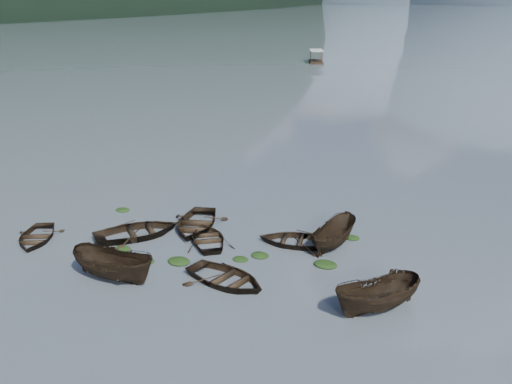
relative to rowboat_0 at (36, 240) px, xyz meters
The scene contains 20 objects.
ground_plane 10.45m from the rowboat_0, 19.09° to the right, with size 2400.00×2400.00×0.00m, color #48515A.
haze_mtn_a 930.81m from the rowboat_0, 105.59° to the left, with size 520.00×520.00×280.00m, color #475666.
rowboat_0 is the anchor object (origin of this frame).
rowboat_1 5.82m from the rowboat_0, 34.24° to the left, with size 3.56×4.99×1.03m, color black.
rowboat_2 7.40m from the rowboat_0, 10.96° to the right, with size 1.81×4.80×1.86m, color black.
rowboat_3 10.03m from the rowboat_0, 27.75° to the left, with size 2.81×3.93×0.81m, color black.
rowboat_4 12.42m from the rowboat_0, ahead, with size 3.19×4.46×0.92m, color black.
rowboat_5 19.85m from the rowboat_0, ahead, with size 1.73×4.60×1.78m, color black.
rowboat_6 9.27m from the rowboat_0, 40.24° to the left, with size 3.50×4.90×1.02m, color black.
rowboat_7 15.08m from the rowboat_0, 26.80° to the left, with size 3.05×4.28×0.89m, color black.
rowboat_8 17.16m from the rowboat_0, 26.12° to the left, with size 1.61×4.28×1.65m, color black.
weed_clump_0 7.47m from the rowboat_0, ahead, with size 0.96×0.79×0.21m, color black.
weed_clump_1 5.43m from the rowboat_0, 15.30° to the left, with size 1.02×0.81×0.22m, color black.
weed_clump_2 9.14m from the rowboat_0, 10.37° to the left, with size 1.27×1.01×0.27m, color black.
weed_clump_3 13.18m from the rowboat_0, 19.52° to the left, with size 1.02×0.86×0.23m, color black.
weed_clump_4 16.78m from the rowboat_0, 17.58° to the left, with size 1.26×1.00×0.26m, color black.
weed_clump_5 6.20m from the rowboat_0, 78.78° to the left, with size 1.00×0.81×0.21m, color black.
weed_clump_6 12.22m from the rowboat_0, 16.65° to the left, with size 0.89×0.74×0.19m, color black.
weed_clump_7 18.41m from the rowboat_0, 29.61° to the left, with size 0.94×0.75×0.20m, color black.
pontoon_left 91.47m from the rowboat_0, 102.90° to the left, with size 2.60×6.25×2.40m, color black, non-canonical shape.
Camera 1 is at (15.91, -16.96, 13.64)m, focal length 40.00 mm.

